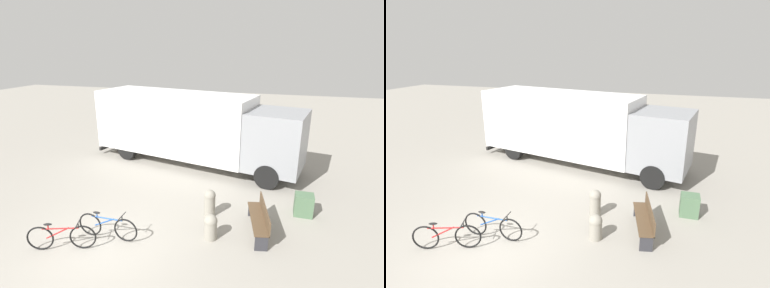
% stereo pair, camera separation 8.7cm
% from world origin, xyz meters
% --- Properties ---
extents(ground_plane, '(60.00, 60.00, 0.00)m').
position_xyz_m(ground_plane, '(0.00, 0.00, 0.00)').
color(ground_plane, gray).
extents(delivery_truck, '(9.73, 4.23, 3.16)m').
position_xyz_m(delivery_truck, '(0.51, 6.78, 1.75)').
color(delivery_truck, white).
rests_on(delivery_truck, ground).
extents(park_bench, '(0.76, 1.85, 0.85)m').
position_xyz_m(park_bench, '(3.97, 2.01, 0.47)').
color(park_bench, brown).
rests_on(park_bench, ground).
extents(bicycle_near, '(1.70, 0.68, 0.78)m').
position_xyz_m(bicycle_near, '(-0.95, -0.25, 0.37)').
color(bicycle_near, black).
rests_on(bicycle_near, ground).
extents(bicycle_middle, '(1.79, 0.44, 0.78)m').
position_xyz_m(bicycle_middle, '(-0.06, 0.52, 0.37)').
color(bicycle_middle, black).
rests_on(bicycle_middle, ground).
extents(bollard_near_bench, '(0.38, 0.38, 0.74)m').
position_xyz_m(bollard_near_bench, '(2.68, 1.31, 0.39)').
color(bollard_near_bench, gray).
rests_on(bollard_near_bench, ground).
extents(bollard_far_bench, '(0.37, 0.37, 0.87)m').
position_xyz_m(bollard_far_bench, '(2.37, 2.50, 0.47)').
color(bollard_far_bench, gray).
rests_on(bollard_far_bench, ground).
extents(utility_box, '(0.56, 0.47, 0.71)m').
position_xyz_m(utility_box, '(5.22, 3.36, 0.35)').
color(utility_box, '#4C6B4C').
rests_on(utility_box, ground).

